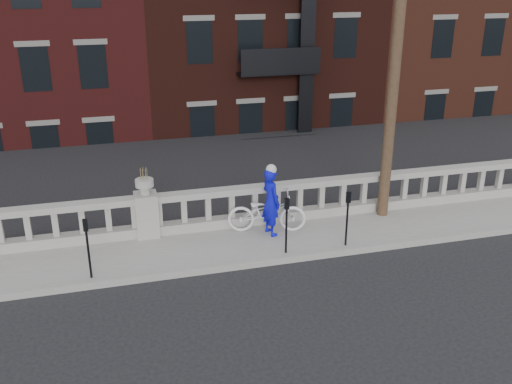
{
  "coord_description": "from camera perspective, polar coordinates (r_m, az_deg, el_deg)",
  "views": [
    {
      "loc": [
        -0.78,
        -9.08,
        6.29
      ],
      "look_at": [
        2.57,
        3.2,
        1.31
      ],
      "focal_mm": 40.0,
      "sensor_mm": 36.0,
      "label": 1
    }
  ],
  "objects": [
    {
      "name": "lower_level",
      "position": [
        32.36,
        -13.19,
        14.32
      ],
      "size": [
        80.0,
        44.0,
        20.8
      ],
      "color": "#605E59",
      "rests_on": "ground"
    },
    {
      "name": "bicycle",
      "position": [
        14.19,
        1.09,
        -2.0
      ],
      "size": [
        2.07,
        1.14,
        1.03
      ],
      "primitive_type": "imported",
      "rotation": [
        0.0,
        0.0,
        1.33
      ],
      "color": "white",
      "rests_on": "sidewalk"
    },
    {
      "name": "parking_meter_b",
      "position": [
        12.43,
        -16.52,
        -4.81
      ],
      "size": [
        0.1,
        0.09,
        1.36
      ],
      "color": "black",
      "rests_on": "sidewalk"
    },
    {
      "name": "sidewalk",
      "position": [
        13.61,
        -10.33,
        -6.2
      ],
      "size": [
        32.0,
        2.2,
        0.15
      ],
      "primitive_type": "cube",
      "color": "gray",
      "rests_on": "ground"
    },
    {
      "name": "balustrade",
      "position": [
        14.23,
        -10.85,
        -2.45
      ],
      "size": [
        28.0,
        0.34,
        1.03
      ],
      "color": "gray",
      "rests_on": "sidewalk"
    },
    {
      "name": "utility_pole",
      "position": [
        14.52,
        14.14,
        16.58
      ],
      "size": [
        1.6,
        0.28,
        10.0
      ],
      "color": "#422D1E",
      "rests_on": "sidewalk"
    },
    {
      "name": "parking_meter_c",
      "position": [
        12.98,
        3.07,
        -2.75
      ],
      "size": [
        0.1,
        0.09,
        1.36
      ],
      "color": "black",
      "rests_on": "sidewalk"
    },
    {
      "name": "planter_pedestal",
      "position": [
        14.15,
        -10.9,
        -1.75
      ],
      "size": [
        0.55,
        0.55,
        1.76
      ],
      "color": "gray",
      "rests_on": "sidewalk"
    },
    {
      "name": "cyclist",
      "position": [
        13.92,
        1.5,
        -0.98
      ],
      "size": [
        0.55,
        0.71,
        1.71
      ],
      "primitive_type": "imported",
      "rotation": [
        0.0,
        0.0,
        1.83
      ],
      "color": "#0D0ECA",
      "rests_on": "sidewalk"
    },
    {
      "name": "ground",
      "position": [
        11.08,
        -8.75,
        -13.54
      ],
      "size": [
        120.0,
        120.0,
        0.0
      ],
      "primitive_type": "plane",
      "color": "black",
      "rests_on": "ground"
    },
    {
      "name": "parking_meter_d",
      "position": [
        13.5,
        9.14,
        -2.04
      ],
      "size": [
        0.1,
        0.09,
        1.36
      ],
      "color": "black",
      "rests_on": "sidewalk"
    }
  ]
}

